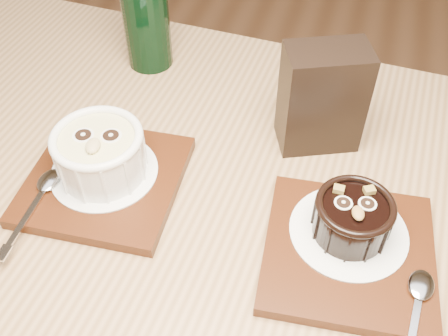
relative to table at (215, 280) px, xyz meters
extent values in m
cube|color=brown|center=(0.00, 0.00, 0.07)|extent=(1.25, 0.88, 0.04)
cylinder|color=brown|center=(-0.52, 0.39, -0.30)|extent=(0.06, 0.06, 0.71)
cube|color=#441D0B|center=(-0.15, 0.04, 0.10)|extent=(0.19, 0.19, 0.01)
cylinder|color=white|center=(-0.15, 0.05, 0.11)|extent=(0.13, 0.13, 0.00)
cylinder|color=white|center=(-0.15, 0.05, 0.13)|extent=(0.10, 0.10, 0.05)
cylinder|color=#D6CF82|center=(-0.15, 0.05, 0.16)|extent=(0.09, 0.09, 0.00)
torus|color=white|center=(-0.15, 0.05, 0.16)|extent=(0.11, 0.11, 0.01)
cylinder|color=black|center=(-0.17, 0.05, 0.16)|extent=(0.03, 0.03, 0.00)
cylinder|color=black|center=(-0.14, 0.06, 0.16)|extent=(0.03, 0.03, 0.00)
ellipsoid|color=tan|center=(-0.15, 0.03, 0.17)|extent=(0.02, 0.03, 0.01)
cube|color=#441D0B|center=(0.15, 0.02, 0.10)|extent=(0.19, 0.19, 0.01)
cylinder|color=white|center=(0.14, 0.04, 0.11)|extent=(0.13, 0.13, 0.00)
cylinder|color=black|center=(0.14, 0.04, 0.13)|extent=(0.08, 0.08, 0.04)
cylinder|color=black|center=(0.14, 0.04, 0.15)|extent=(0.07, 0.07, 0.00)
torus|color=black|center=(0.14, 0.04, 0.15)|extent=(0.08, 0.08, 0.01)
cylinder|color=black|center=(0.13, 0.04, 0.15)|extent=(0.02, 0.02, 0.00)
cylinder|color=black|center=(0.15, 0.04, 0.15)|extent=(0.02, 0.02, 0.00)
ellipsoid|color=olive|center=(0.15, 0.03, 0.15)|extent=(0.02, 0.02, 0.01)
cube|color=brown|center=(0.12, 0.05, 0.15)|extent=(0.01, 0.01, 0.01)
cube|color=brown|center=(0.15, 0.06, 0.15)|extent=(0.01, 0.01, 0.01)
cube|color=black|center=(0.08, 0.19, 0.16)|extent=(0.12, 0.09, 0.14)
cylinder|color=black|center=(-0.19, 0.30, 0.18)|extent=(0.07, 0.07, 0.18)
camera|label=1|loc=(0.10, -0.33, 0.57)|focal=42.00mm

